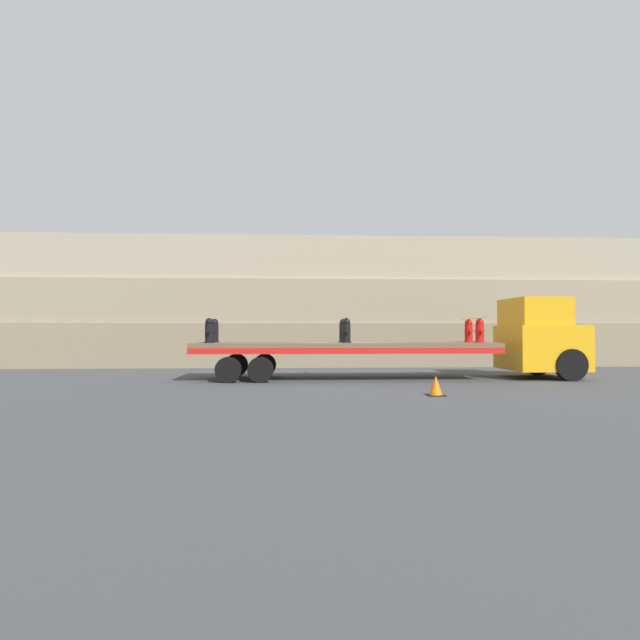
# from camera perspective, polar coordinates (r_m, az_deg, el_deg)

# --- Properties ---
(ground_plane) EXTENTS (120.00, 120.00, 0.00)m
(ground_plane) POSITION_cam_1_polar(r_m,az_deg,el_deg) (17.98, 2.85, -6.73)
(ground_plane) COLOR #3F4244
(rock_cliff) EXTENTS (60.00, 3.30, 6.26)m
(rock_cliff) POSITION_cam_1_polar(r_m,az_deg,el_deg) (24.91, 1.22, 1.99)
(rock_cliff) COLOR #84755B
(rock_cliff) RESTS_ON ground_plane
(truck_cab) EXTENTS (2.54, 2.68, 2.91)m
(truck_cab) POSITION_cam_1_polar(r_m,az_deg,el_deg) (19.98, 24.01, -1.95)
(truck_cab) COLOR orange
(truck_cab) RESTS_ON ground_plane
(flatbed_trailer) EXTENTS (10.64, 2.63, 1.31)m
(flatbed_trailer) POSITION_cam_1_polar(r_m,az_deg,el_deg) (17.86, 1.09, -3.27)
(flatbed_trailer) COLOR brown
(flatbed_trailer) RESTS_ON ground_plane
(fire_hydrant_black_near_0) EXTENTS (0.36, 0.59, 0.85)m
(fire_hydrant_black_near_0) POSITION_cam_1_polar(r_m,az_deg,el_deg) (17.50, -12.54, -1.21)
(fire_hydrant_black_near_0) COLOR black
(fire_hydrant_black_near_0) RESTS_ON flatbed_trailer
(fire_hydrant_black_far_0) EXTENTS (0.36, 0.59, 0.85)m
(fire_hydrant_black_far_0) POSITION_cam_1_polar(r_m,az_deg,el_deg) (18.60, -11.97, -1.22)
(fire_hydrant_black_far_0) COLOR black
(fire_hydrant_black_far_0) RESTS_ON flatbed_trailer
(fire_hydrant_black_near_1) EXTENTS (0.36, 0.59, 0.85)m
(fire_hydrant_black_near_1) POSITION_cam_1_polar(r_m,az_deg,el_deg) (17.35, 3.03, -1.24)
(fire_hydrant_black_near_1) COLOR black
(fire_hydrant_black_near_1) RESTS_ON flatbed_trailer
(fire_hydrant_black_far_1) EXTENTS (0.36, 0.59, 0.85)m
(fire_hydrant_black_far_1) POSITION_cam_1_polar(r_m,az_deg,el_deg) (18.46, 2.67, -1.25)
(fire_hydrant_black_far_1) COLOR black
(fire_hydrant_black_far_1) RESTS_ON flatbed_trailer
(fire_hydrant_red_near_2) EXTENTS (0.36, 0.59, 0.85)m
(fire_hydrant_red_near_2) POSITION_cam_1_polar(r_m,az_deg,el_deg) (18.44, 17.79, -1.19)
(fire_hydrant_red_near_2) COLOR red
(fire_hydrant_red_near_2) RESTS_ON flatbed_trailer
(fire_hydrant_red_far_2) EXTENTS (0.36, 0.59, 0.85)m
(fire_hydrant_red_far_2) POSITION_cam_1_polar(r_m,az_deg,el_deg) (19.49, 16.63, -1.20)
(fire_hydrant_red_far_2) COLOR red
(fire_hydrant_red_far_2) RESTS_ON flatbed_trailer
(cargo_strap_rear) EXTENTS (0.05, 2.74, 0.01)m
(cargo_strap_rear) POSITION_cam_1_polar(r_m,az_deg,el_deg) (17.91, 2.84, 0.19)
(cargo_strap_rear) COLOR yellow
(cargo_strap_rear) RESTS_ON fire_hydrant_black_near_1
(cargo_strap_middle) EXTENTS (0.05, 2.74, 0.01)m
(cargo_strap_middle) POSITION_cam_1_polar(r_m,az_deg,el_deg) (18.97, 17.18, 0.16)
(cargo_strap_middle) COLOR yellow
(cargo_strap_middle) RESTS_ON fire_hydrant_red_near_2
(traffic_cone) EXTENTS (0.45, 0.45, 0.52)m
(traffic_cone) POSITION_cam_1_polar(r_m,az_deg,el_deg) (13.66, 13.11, -7.36)
(traffic_cone) COLOR black
(traffic_cone) RESTS_ON ground_plane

